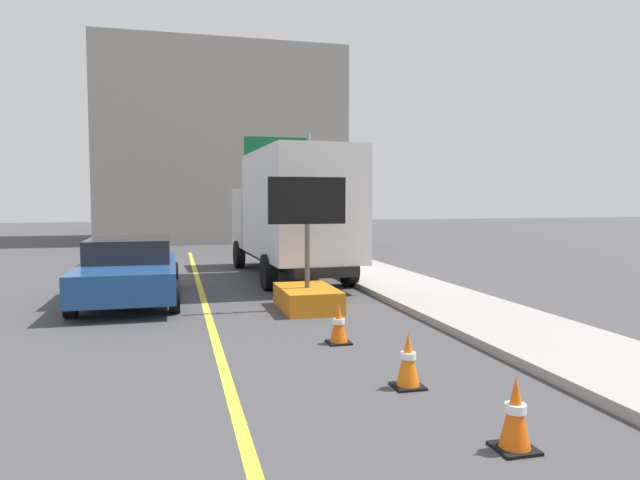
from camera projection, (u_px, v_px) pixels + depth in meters
The scene contains 10 objects.
sidewalk_curb at pixel (587, 355), 7.97m from camera, with size 2.28×48.00×0.14m, color #9E9991.
lane_center_stripe at pixel (230, 389), 6.74m from camera, with size 0.14×36.00×0.01m, color yellow.
arrow_board_trailer at pixel (307, 286), 11.64m from camera, with size 1.60×1.81×2.70m.
box_truck at pixel (291, 212), 16.19m from camera, with size 2.64×7.56×3.56m.
pickup_car at pixel (129, 269), 12.65m from camera, with size 2.14×4.90×1.38m.
highway_guide_sign at pixel (290, 171), 23.62m from camera, with size 2.79×0.18×5.00m.
far_building_block at pixel (219, 150), 32.83m from camera, with size 12.69×9.73×10.20m, color gray.
traffic_cone_near_sign at pixel (515, 414), 5.10m from camera, with size 0.36×0.36×0.67m.
traffic_cone_mid_lane at pixel (408, 360), 6.80m from camera, with size 0.36×0.36×0.68m.
traffic_cone_far_lane at pixel (339, 324), 8.89m from camera, with size 0.36×0.36×0.61m.
Camera 1 is at (-0.60, -0.66, 2.25)m, focal length 32.01 mm.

